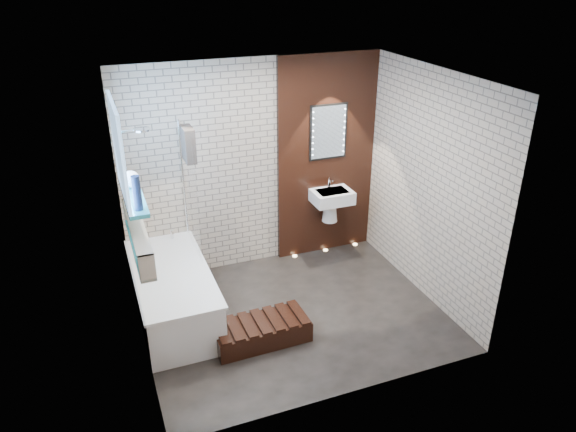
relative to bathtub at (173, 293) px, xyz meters
name	(u,v)px	position (x,y,z in m)	size (l,w,h in m)	color
ground	(293,314)	(1.22, -0.45, -0.29)	(3.20, 3.20, 0.00)	black
room_shell	(293,209)	(1.22, -0.45, 1.01)	(3.24, 3.20, 2.60)	#B4A48F
walnut_panel	(326,158)	(2.17, 0.82, 1.01)	(1.30, 0.06, 2.60)	black
clerestory_window	(122,160)	(-0.34, -0.10, 1.61)	(0.18, 1.00, 0.94)	#7FADE0
display_niche	(138,236)	(-0.31, -0.30, 0.91)	(0.14, 1.30, 0.26)	teal
bathtub	(173,293)	(0.00, 0.00, 0.00)	(0.79, 1.74, 0.70)	white
bath_screen	(190,190)	(0.35, 0.44, 0.99)	(0.01, 0.78, 1.40)	white
towel	(188,144)	(0.35, 0.31, 1.56)	(0.11, 0.28, 0.36)	black
shower_head	(142,129)	(-0.08, 0.50, 1.71)	(0.18, 0.18, 0.02)	silver
washbasin	(331,201)	(2.17, 0.62, 0.50)	(0.50, 0.36, 0.58)	white
led_mirror	(328,132)	(2.17, 0.78, 1.36)	(0.50, 0.02, 0.70)	black
walnut_step	(261,332)	(0.75, -0.75, -0.18)	(0.98, 0.44, 0.22)	black
niche_bottles	(141,248)	(-0.31, -0.47, 0.87)	(0.06, 0.94, 0.14)	maroon
sill_vases	(132,183)	(-0.28, -0.07, 1.37)	(0.17, 0.69, 0.32)	white
floor_uplights	(325,250)	(2.17, 0.75, -0.29)	(0.96, 0.06, 0.01)	#FFD899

